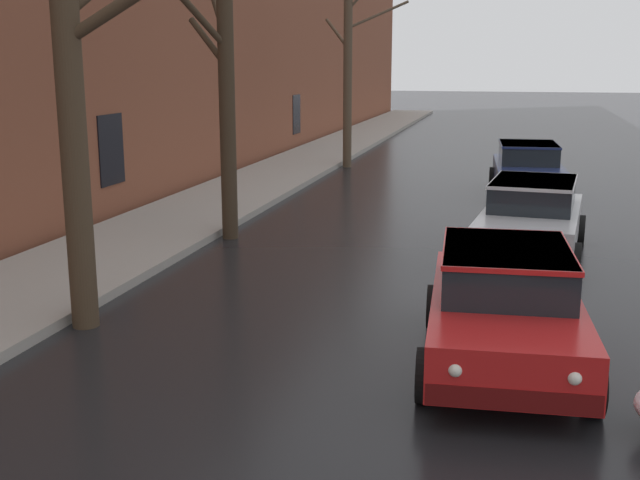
{
  "coord_description": "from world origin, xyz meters",
  "views": [
    {
      "loc": [
        1.49,
        0.71,
        3.59
      ],
      "look_at": [
        -0.91,
        10.39,
        1.33
      ],
      "focal_mm": 44.5,
      "sensor_mm": 36.0,
      "label": 1
    }
  ],
  "objects_px": {
    "bare_tree_far_down_block": "(348,60)",
    "sedan_red_approaching_near_lane": "(505,304)",
    "bare_tree_mid_block": "(225,51)",
    "bare_tree_second_along_sidewalk": "(70,48)",
    "sedan_silver_parked_kerbside_close": "(531,216)",
    "sedan_darkblue_parked_kerbside_mid": "(528,168)"
  },
  "relations": [
    {
      "from": "bare_tree_second_along_sidewalk",
      "to": "bare_tree_far_down_block",
      "type": "distance_m",
      "value": 17.43
    },
    {
      "from": "sedan_silver_parked_kerbside_close",
      "to": "sedan_darkblue_parked_kerbside_mid",
      "type": "bearing_deg",
      "value": 90.1
    },
    {
      "from": "bare_tree_second_along_sidewalk",
      "to": "sedan_darkblue_parked_kerbside_mid",
      "type": "height_order",
      "value": "bare_tree_second_along_sidewalk"
    },
    {
      "from": "bare_tree_mid_block",
      "to": "sedan_darkblue_parked_kerbside_mid",
      "type": "distance_m",
      "value": 9.67
    },
    {
      "from": "bare_tree_second_along_sidewalk",
      "to": "sedan_darkblue_parked_kerbside_mid",
      "type": "distance_m",
      "value": 14.35
    },
    {
      "from": "bare_tree_mid_block",
      "to": "sedan_silver_parked_kerbside_close",
      "type": "relative_size",
      "value": 1.69
    },
    {
      "from": "sedan_silver_parked_kerbside_close",
      "to": "sedan_darkblue_parked_kerbside_mid",
      "type": "relative_size",
      "value": 1.0
    },
    {
      "from": "sedan_red_approaching_near_lane",
      "to": "sedan_silver_parked_kerbside_close",
      "type": "xyz_separation_m",
      "value": [
        0.38,
        5.76,
        0.0
      ]
    },
    {
      "from": "bare_tree_far_down_block",
      "to": "bare_tree_mid_block",
      "type": "bearing_deg",
      "value": -90.21
    },
    {
      "from": "bare_tree_mid_block",
      "to": "sedan_darkblue_parked_kerbside_mid",
      "type": "relative_size",
      "value": 1.69
    },
    {
      "from": "bare_tree_mid_block",
      "to": "sedan_silver_parked_kerbside_close",
      "type": "bearing_deg",
      "value": -0.83
    },
    {
      "from": "bare_tree_mid_block",
      "to": "sedan_darkblue_parked_kerbside_mid",
      "type": "bearing_deg",
      "value": 48.9
    },
    {
      "from": "sedan_darkblue_parked_kerbside_mid",
      "to": "bare_tree_mid_block",
      "type": "bearing_deg",
      "value": -131.1
    },
    {
      "from": "bare_tree_far_down_block",
      "to": "sedan_red_approaching_near_lane",
      "type": "height_order",
      "value": "bare_tree_far_down_block"
    },
    {
      "from": "bare_tree_second_along_sidewalk",
      "to": "bare_tree_mid_block",
      "type": "distance_m",
      "value": 5.78
    },
    {
      "from": "bare_tree_second_along_sidewalk",
      "to": "sedan_red_approaching_near_lane",
      "type": "distance_m",
      "value": 6.36
    },
    {
      "from": "sedan_red_approaching_near_lane",
      "to": "sedan_darkblue_parked_kerbside_mid",
      "type": "xyz_separation_m",
      "value": [
        0.37,
        12.77,
        0.0
      ]
    },
    {
      "from": "bare_tree_far_down_block",
      "to": "sedan_silver_parked_kerbside_close",
      "type": "bearing_deg",
      "value": -62.91
    },
    {
      "from": "bare_tree_second_along_sidewalk",
      "to": "sedan_silver_parked_kerbside_close",
      "type": "xyz_separation_m",
      "value": [
        5.99,
        5.69,
        -3.0
      ]
    },
    {
      "from": "bare_tree_far_down_block",
      "to": "sedan_silver_parked_kerbside_close",
      "type": "relative_size",
      "value": 1.61
    },
    {
      "from": "bare_tree_mid_block",
      "to": "sedan_silver_parked_kerbside_close",
      "type": "height_order",
      "value": "bare_tree_mid_block"
    },
    {
      "from": "bare_tree_far_down_block",
      "to": "sedan_red_approaching_near_lane",
      "type": "bearing_deg",
      "value": -72.18
    }
  ]
}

